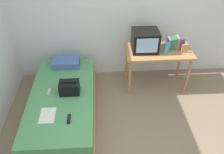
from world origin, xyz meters
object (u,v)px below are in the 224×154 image
object	(u,v)px
desk	(158,55)
water_bottle	(166,48)
picture_frame	(185,48)
remote_silver	(49,92)
handbag	(69,88)
book_row	(176,43)
remote_dark	(69,119)
tv	(145,41)
pillow	(66,62)
magazine	(47,115)
bed	(64,105)

from	to	relation	value
desk	water_bottle	size ratio (longest dim) A/B	5.71
water_bottle	picture_frame	world-z (taller)	water_bottle
picture_frame	remote_silver	distance (m)	2.35
desk	handbag	world-z (taller)	desk
book_row	desk	bearing A→B (deg)	-168.34
handbag	remote_dark	bearing A→B (deg)	-86.88
water_bottle	book_row	world-z (taller)	book_row
desk	handbag	bearing A→B (deg)	-155.18
handbag	water_bottle	bearing A→B (deg)	20.49
tv	book_row	size ratio (longest dim) A/B	1.63
book_row	pillow	xyz separation A→B (m)	(-1.93, -0.02, -0.32)
picture_frame	pillow	distance (m)	2.08
handbag	magazine	distance (m)	0.54
desk	tv	xyz separation A→B (m)	(-0.25, 0.04, 0.28)
desk	book_row	world-z (taller)	book_row
picture_frame	remote_dark	bearing A→B (deg)	-148.73
book_row	magazine	xyz separation A→B (m)	(-2.08, -1.22, -0.38)
desk	book_row	bearing A→B (deg)	11.66
desk	remote_silver	distance (m)	1.96
tv	pillow	bearing A→B (deg)	179.61
desk	handbag	distance (m)	1.66
remote_silver	magazine	bearing A→B (deg)	-84.08
picture_frame	desk	bearing A→B (deg)	168.00
desk	remote_silver	size ratio (longest dim) A/B	8.06
desk	magazine	size ratio (longest dim) A/B	4.00
water_bottle	remote_dark	xyz separation A→B (m)	(-1.56, -1.14, -0.37)
pillow	magazine	world-z (taller)	pillow
water_bottle	desk	bearing A→B (deg)	130.86
bed	remote_silver	xyz separation A→B (m)	(-0.19, 0.05, 0.26)
bed	water_bottle	world-z (taller)	water_bottle
picture_frame	water_bottle	bearing A→B (deg)	-177.88
tv	handbag	size ratio (longest dim) A/B	1.47
magazine	desk	bearing A→B (deg)	32.96
picture_frame	bed	bearing A→B (deg)	-162.80
remote_dark	water_bottle	bearing A→B (deg)	36.05
tv	handbag	xyz separation A→B (m)	(-1.26, -0.73, -0.36)
desk	remote_dark	world-z (taller)	desk
handbag	pillow	bearing A→B (deg)	99.51
picture_frame	magazine	distance (m)	2.47
bed	tv	bearing A→B (deg)	28.77
remote_dark	remote_silver	world-z (taller)	same
desk	tv	bearing A→B (deg)	171.90
tv	book_row	bearing A→B (deg)	2.66
water_bottle	remote_silver	world-z (taller)	water_bottle
bed	handbag	world-z (taller)	handbag
bed	picture_frame	xyz separation A→B (m)	(2.06, 0.64, 0.60)
magazine	pillow	bearing A→B (deg)	82.91
desk	book_row	xyz separation A→B (m)	(0.30, 0.06, 0.20)
tv	water_bottle	world-z (taller)	tv
bed	water_bottle	bearing A→B (deg)	19.89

